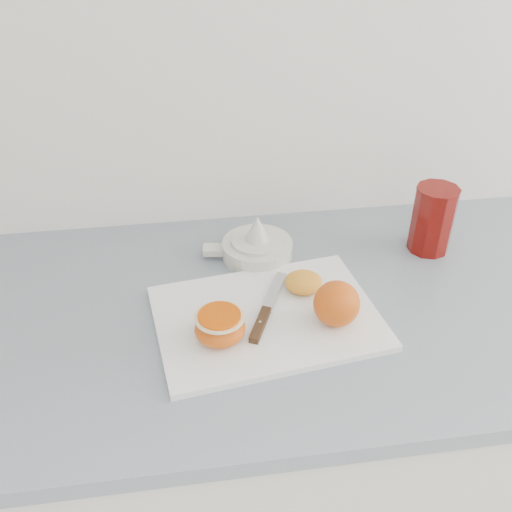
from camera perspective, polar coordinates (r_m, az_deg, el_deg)
The scene contains 8 objects.
counter at distance 1.36m, azimuth 6.94°, elevation -18.74°, with size 2.49×0.64×0.89m.
cutting_board at distance 0.97m, azimuth 1.08°, elevation -6.17°, with size 0.37×0.26×0.01m, color white.
whole_orange at distance 0.94m, azimuth 8.06°, elevation -4.75°, with size 0.08×0.08×0.08m.
half_orange at distance 0.91m, azimuth -3.63°, elevation -7.10°, with size 0.08×0.08×0.05m.
squeezed_shell at distance 1.01m, azimuth 4.78°, elevation -2.61°, with size 0.07×0.07×0.03m.
paring_knife at distance 0.95m, azimuth 0.69°, elevation -6.23°, with size 0.09×0.18×0.01m.
citrus_juicer at distance 1.11m, azimuth 0.04°, elevation 1.01°, with size 0.18×0.14×0.09m.
red_tumbler at distance 1.16m, azimuth 17.21°, elevation 3.30°, with size 0.08×0.08×0.14m.
Camera 1 is at (-0.07, 0.93, 1.53)m, focal length 40.00 mm.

